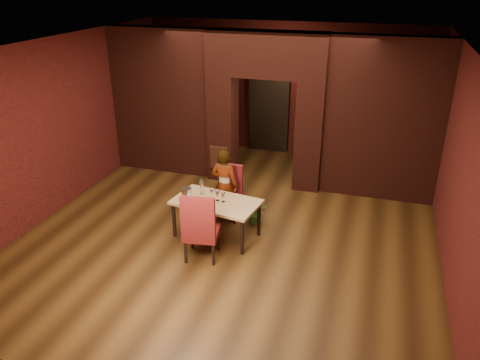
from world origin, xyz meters
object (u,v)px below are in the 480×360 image
at_px(chair_far, 228,193).
at_px(wine_glass_c, 223,197).
at_px(wine_glass_b, 217,196).
at_px(water_bottle, 201,186).
at_px(dining_table, 217,218).
at_px(person_seated, 224,185).
at_px(wine_glass_a, 212,194).
at_px(wine_bucket, 187,194).
at_px(chair_near, 202,225).
at_px(potted_plant, 256,211).

distance_m(chair_far, wine_glass_c, 0.75).
relative_size(wine_glass_b, wine_glass_c, 1.03).
distance_m(wine_glass_c, water_bottle, 0.51).
relative_size(chair_far, wine_glass_c, 5.59).
height_order(dining_table, person_seated, person_seated).
relative_size(dining_table, person_seated, 1.05).
bearing_deg(water_bottle, wine_glass_a, -28.42).
relative_size(wine_glass_a, wine_glass_b, 0.98).
bearing_deg(water_bottle, wine_bucket, -118.39).
relative_size(chair_near, wine_glass_b, 6.32).
distance_m(chair_far, chair_near, 1.37).
distance_m(water_bottle, potted_plant, 1.15).
distance_m(chair_near, person_seated, 1.30).
distance_m(dining_table, potted_plant, 0.84).
xyz_separation_m(dining_table, person_seated, (-0.06, 0.61, 0.36)).
relative_size(water_bottle, potted_plant, 0.61).
xyz_separation_m(chair_far, chair_near, (0.02, -1.37, 0.08)).
height_order(chair_far, potted_plant, chair_far).
height_order(chair_far, wine_glass_a, chair_far).
distance_m(dining_table, chair_near, 0.72).
bearing_deg(chair_near, chair_far, -98.20).
height_order(chair_near, water_bottle, chair_near).
xyz_separation_m(dining_table, potted_plant, (0.53, 0.64, -0.11)).
bearing_deg(dining_table, chair_far, 100.92).
bearing_deg(dining_table, potted_plant, 59.27).
bearing_deg(wine_glass_c, wine_glass_b, 172.39).
bearing_deg(chair_near, wine_bucket, -58.96).
xyz_separation_m(chair_near, wine_glass_b, (0.02, 0.70, 0.19)).
relative_size(dining_table, wine_glass_c, 8.05).
height_order(person_seated, wine_glass_c, person_seated).
bearing_deg(potted_plant, wine_glass_c, -122.01).
bearing_deg(chair_near, wine_glass_b, -101.10).
bearing_deg(wine_glass_b, chair_near, -91.90).
relative_size(wine_glass_b, potted_plant, 0.40).
bearing_deg(wine_glass_a, chair_far, 83.33).
height_order(chair_far, wine_bucket, chair_far).
xyz_separation_m(chair_near, wine_bucket, (-0.49, 0.58, 0.20)).
relative_size(chair_near, wine_bucket, 5.60).
xyz_separation_m(wine_glass_b, water_bottle, (-0.36, 0.18, 0.05)).
bearing_deg(wine_glass_a, potted_plant, 42.80).
xyz_separation_m(dining_table, wine_glass_c, (0.13, 0.00, 0.43)).
relative_size(chair_near, potted_plant, 2.52).
distance_m(wine_glass_b, potted_plant, 0.97).
relative_size(chair_far, chair_near, 0.86).
bearing_deg(wine_glass_b, potted_plant, 50.96).
bearing_deg(chair_far, chair_near, -88.20).
height_order(person_seated, water_bottle, person_seated).
distance_m(chair_near, wine_glass_c, 0.72).
distance_m(person_seated, wine_glass_b, 0.61).
height_order(dining_table, chair_near, chair_near).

